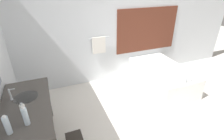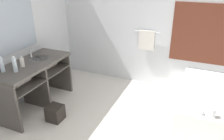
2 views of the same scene
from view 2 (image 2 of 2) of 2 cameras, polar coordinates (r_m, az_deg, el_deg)
The scene contains 8 objects.
wall_back_with_blinds at distance 4.42m, azimuth 13.89°, elevation 11.82°, with size 7.40×0.13×2.70m.
vanity_counter at distance 4.02m, azimuth -19.67°, elevation -1.16°, with size 0.65×1.42×0.85m.
sink_faucet at distance 4.15m, azimuth -20.45°, elevation 4.31°, with size 0.09×0.04×0.18m.
bathtub at distance 3.96m, azimuth 24.33°, elevation -8.01°, with size 0.99×1.64×0.63m.
water_bottle_1 at distance 3.69m, azimuth -26.85°, elevation 1.24°, with size 0.06×0.06×0.25m.
water_bottle_2 at distance 3.61m, azimuth -24.07°, elevation 1.29°, with size 0.06×0.06×0.25m.
soap_dispenser at distance 3.77m, azimuth -22.42°, elevation 1.90°, with size 0.06×0.06×0.18m.
waste_bin at distance 3.77m, azimuth -14.62°, elevation -10.82°, with size 0.24×0.24×0.26m.
Camera 2 is at (0.71, -2.04, 2.26)m, focal length 35.00 mm.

